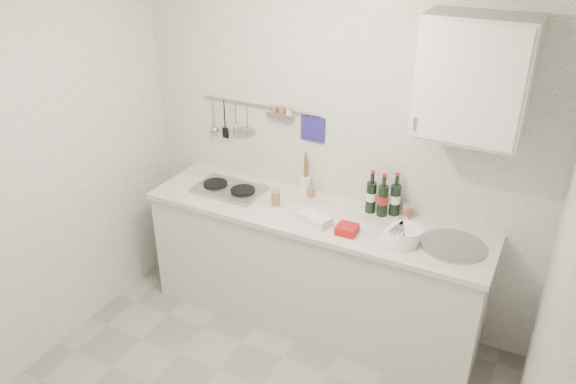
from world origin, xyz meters
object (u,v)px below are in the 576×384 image
object	(u,v)px
plate_stack_hob	(241,189)
utensil_crock	(305,183)
plate_stack_sink	(402,235)
wall_cabinet	(474,79)
wine_bottles	(383,194)

from	to	relation	value
plate_stack_hob	utensil_crock	xyz separation A→B (m)	(0.43, 0.20, 0.06)
plate_stack_hob	plate_stack_sink	size ratio (longest dim) A/B	1.04
wall_cabinet	wine_bottles	distance (m)	1.00
wall_cabinet	plate_stack_sink	distance (m)	1.04
plate_stack_hob	plate_stack_sink	bearing A→B (deg)	-6.35
plate_stack_sink	utensil_crock	xyz separation A→B (m)	(-0.84, 0.34, 0.03)
wine_bottles	utensil_crock	distance (m)	0.62
plate_stack_hob	wine_bottles	size ratio (longest dim) A/B	0.92
plate_stack_hob	wine_bottles	xyz separation A→B (m)	(1.04, 0.15, 0.14)
wall_cabinet	wine_bottles	bearing A→B (deg)	170.93
wall_cabinet	plate_stack_hob	xyz separation A→B (m)	(-1.52, -0.07, -1.02)
wall_cabinet	wine_bottles	size ratio (longest dim) A/B	2.26
plate_stack_hob	utensil_crock	world-z (taller)	utensil_crock
plate_stack_sink	utensil_crock	distance (m)	0.91
plate_stack_sink	wine_bottles	bearing A→B (deg)	128.14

